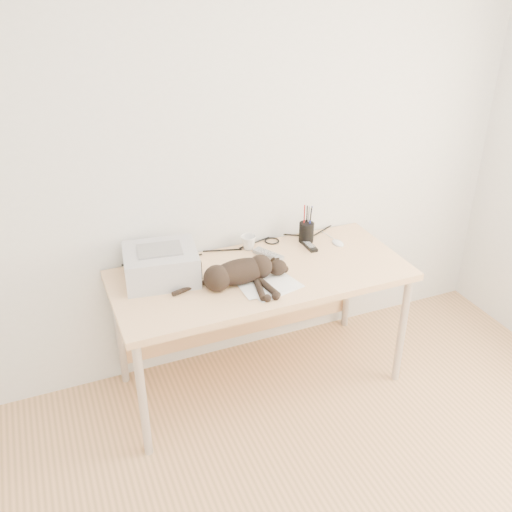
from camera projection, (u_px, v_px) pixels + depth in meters
name	position (u px, v px, depth m)	size (l,w,h in m)	color
wall_back	(236.00, 153.00, 3.09)	(3.50, 3.50, 0.00)	white
desk	(255.00, 286.00, 3.20)	(1.60, 0.70, 0.74)	#E5BC86
printer	(161.00, 264.00, 2.97)	(0.41, 0.37, 0.18)	#A7A7AC
papers	(270.00, 286.00, 2.94)	(0.32, 0.25, 0.01)	white
cat	(237.00, 274.00, 2.93)	(0.63, 0.28, 0.14)	black
mug	(249.00, 242.00, 3.29)	(0.09, 0.09, 0.08)	silver
pen_cup	(306.00, 232.00, 3.36)	(0.09, 0.09, 0.22)	black
remote_grey	(268.00, 254.00, 3.22)	(0.05, 0.19, 0.02)	gray
remote_black	(308.00, 245.00, 3.33)	(0.05, 0.16, 0.02)	black
mouse	(338.00, 242.00, 3.35)	(0.06, 0.10, 0.03)	white
cable_tangle	(241.00, 247.00, 3.32)	(1.36, 0.09, 0.01)	black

